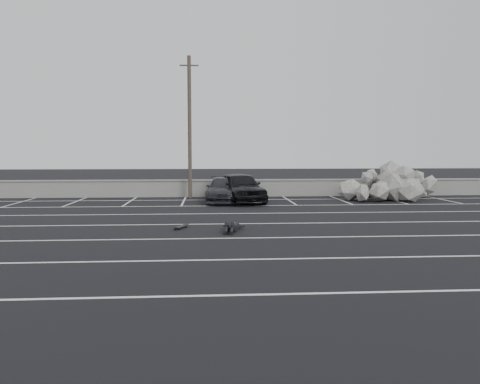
{
  "coord_description": "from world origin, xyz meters",
  "views": [
    {
      "loc": [
        -0.58,
        -14.91,
        2.81
      ],
      "look_at": [
        0.8,
        5.74,
        1.0
      ],
      "focal_mm": 35.0,
      "sensor_mm": 36.0,
      "label": 1
    }
  ],
  "objects": [
    {
      "name": "car_right",
      "position": [
        0.24,
        10.94,
        0.68
      ],
      "size": [
        2.11,
        4.74,
        1.35
      ],
      "primitive_type": "imported",
      "rotation": [
        0.0,
        0.0,
        -0.05
      ],
      "color": "#25252B",
      "rests_on": "ground"
    },
    {
      "name": "utility_pole",
      "position": [
        -1.7,
        13.2,
        4.25
      ],
      "size": [
        1.12,
        0.22,
        8.39
      ],
      "color": "#4C4238",
      "rests_on": "ground"
    },
    {
      "name": "skateboard",
      "position": [
        -1.61,
        2.01,
        0.07
      ],
      "size": [
        0.49,
        0.77,
        0.09
      ],
      "rotation": [
        0.0,
        0.0,
        -0.42
      ],
      "color": "black",
      "rests_on": "ground"
    },
    {
      "name": "trash_bin",
      "position": [
        2.09,
        13.6,
        0.5
      ],
      "size": [
        0.84,
        0.84,
        0.99
      ],
      "rotation": [
        0.0,
        0.0,
        -0.38
      ],
      "color": "#29292C",
      "rests_on": "ground"
    },
    {
      "name": "stall_lines",
      "position": [
        -0.08,
        4.41,
        0.0
      ],
      "size": [
        36.0,
        20.05,
        0.01
      ],
      "color": "silver",
      "rests_on": "ground"
    },
    {
      "name": "car_left",
      "position": [
        1.15,
        10.74,
        0.82
      ],
      "size": [
        2.93,
        5.14,
        1.65
      ],
      "primitive_type": "imported",
      "rotation": [
        0.0,
        0.0,
        0.21
      ],
      "color": "black",
      "rests_on": "ground"
    },
    {
      "name": "seawall",
      "position": [
        0.0,
        14.0,
        0.55
      ],
      "size": [
        50.0,
        0.45,
        1.06
      ],
      "color": "gray",
      "rests_on": "ground"
    },
    {
      "name": "person",
      "position": [
        0.27,
        1.59,
        0.21
      ],
      "size": [
        1.63,
        2.39,
        0.42
      ],
      "primitive_type": null,
      "rotation": [
        0.0,
        0.0,
        -0.2
      ],
      "color": "black",
      "rests_on": "ground"
    },
    {
      "name": "ground",
      "position": [
        0.0,
        0.0,
        0.0
      ],
      "size": [
        120.0,
        120.0,
        0.0
      ],
      "primitive_type": "plane",
      "color": "black",
      "rests_on": "ground"
    },
    {
      "name": "riprap_pile",
      "position": [
        10.11,
        11.72,
        0.62
      ],
      "size": [
        6.68,
        4.67,
        1.67
      ],
      "color": "#9E9B94",
      "rests_on": "ground"
    }
  ]
}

